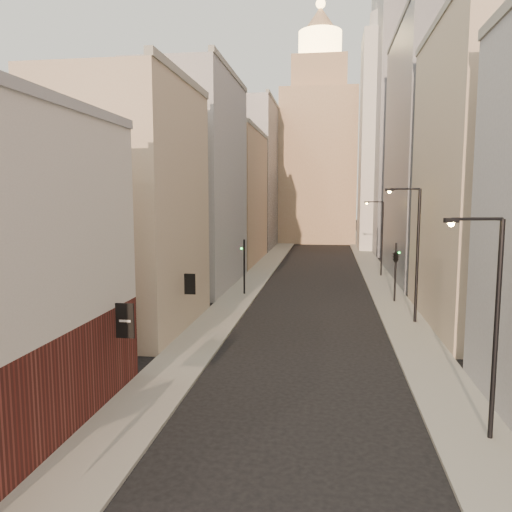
{
  "coord_description": "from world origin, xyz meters",
  "views": [
    {
      "loc": [
        1.15,
        -5.55,
        8.86
      ],
      "look_at": [
        -2.35,
        18.52,
        5.9
      ],
      "focal_mm": 35.0,
      "sensor_mm": 36.0,
      "label": 1
    }
  ],
  "objects_px": {
    "clock_tower": "(318,149)",
    "traffic_light_left": "(244,258)",
    "traffic_light_right": "(396,256)",
    "streetlamp_near": "(491,317)",
    "streetlamp_far": "(380,234)",
    "streetlamp_mid": "(414,247)",
    "white_tower": "(386,134)"
  },
  "relations": [
    {
      "from": "white_tower",
      "to": "streetlamp_mid",
      "type": "height_order",
      "value": "white_tower"
    },
    {
      "from": "white_tower",
      "to": "traffic_light_left",
      "type": "height_order",
      "value": "white_tower"
    },
    {
      "from": "streetlamp_far",
      "to": "traffic_light_right",
      "type": "relative_size",
      "value": 1.64
    },
    {
      "from": "streetlamp_near",
      "to": "streetlamp_far",
      "type": "distance_m",
      "value": 37.32
    },
    {
      "from": "white_tower",
      "to": "streetlamp_far",
      "type": "bearing_deg",
      "value": -96.6
    },
    {
      "from": "streetlamp_far",
      "to": "traffic_light_left",
      "type": "bearing_deg",
      "value": -113.14
    },
    {
      "from": "streetlamp_far",
      "to": "streetlamp_near",
      "type": "bearing_deg",
      "value": -66.52
    },
    {
      "from": "white_tower",
      "to": "streetlamp_far",
      "type": "xyz_separation_m",
      "value": [
        -3.25,
        -28.11,
        -13.91
      ]
    },
    {
      "from": "clock_tower",
      "to": "traffic_light_left",
      "type": "relative_size",
      "value": 8.98
    },
    {
      "from": "traffic_light_right",
      "to": "streetlamp_near",
      "type": "bearing_deg",
      "value": 109.25
    },
    {
      "from": "streetlamp_mid",
      "to": "traffic_light_left",
      "type": "xyz_separation_m",
      "value": [
        -13.17,
        8.0,
        -1.96
      ]
    },
    {
      "from": "streetlamp_near",
      "to": "traffic_light_left",
      "type": "bearing_deg",
      "value": 107.34
    },
    {
      "from": "clock_tower",
      "to": "streetlamp_mid",
      "type": "distance_m",
      "value": 64.1
    },
    {
      "from": "white_tower",
      "to": "traffic_light_left",
      "type": "bearing_deg",
      "value": -111.83
    },
    {
      "from": "streetlamp_mid",
      "to": "traffic_light_left",
      "type": "bearing_deg",
      "value": 171.37
    },
    {
      "from": "streetlamp_near",
      "to": "traffic_light_right",
      "type": "height_order",
      "value": "streetlamp_near"
    },
    {
      "from": "white_tower",
      "to": "traffic_light_right",
      "type": "xyz_separation_m",
      "value": [
        -3.33,
        -41.78,
        -14.65
      ]
    },
    {
      "from": "clock_tower",
      "to": "traffic_light_right",
      "type": "relative_size",
      "value": 8.98
    },
    {
      "from": "white_tower",
      "to": "traffic_light_left",
      "type": "relative_size",
      "value": 8.3
    },
    {
      "from": "streetlamp_mid",
      "to": "clock_tower",
      "type": "bearing_deg",
      "value": 119.92
    },
    {
      "from": "streetlamp_mid",
      "to": "traffic_light_right",
      "type": "distance_m",
      "value": 6.77
    },
    {
      "from": "white_tower",
      "to": "streetlamp_near",
      "type": "distance_m",
      "value": 66.98
    },
    {
      "from": "streetlamp_near",
      "to": "streetlamp_mid",
      "type": "bearing_deg",
      "value": 79.38
    },
    {
      "from": "clock_tower",
      "to": "traffic_light_left",
      "type": "height_order",
      "value": "clock_tower"
    },
    {
      "from": "clock_tower",
      "to": "streetlamp_far",
      "type": "height_order",
      "value": "clock_tower"
    },
    {
      "from": "traffic_light_right",
      "to": "traffic_light_left",
      "type": "bearing_deg",
      "value": 12.69
    },
    {
      "from": "streetlamp_mid",
      "to": "streetlamp_far",
      "type": "bearing_deg",
      "value": 113.3
    },
    {
      "from": "clock_tower",
      "to": "traffic_light_right",
      "type": "distance_m",
      "value": 57.95
    },
    {
      "from": "streetlamp_mid",
      "to": "traffic_light_right",
      "type": "bearing_deg",
      "value": 115.36
    },
    {
      "from": "streetlamp_far",
      "to": "white_tower",
      "type": "bearing_deg",
      "value": 106.7
    },
    {
      "from": "clock_tower",
      "to": "streetlamp_near",
      "type": "height_order",
      "value": "clock_tower"
    },
    {
      "from": "clock_tower",
      "to": "white_tower",
      "type": "distance_m",
      "value": 17.83
    }
  ]
}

